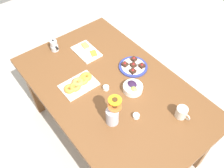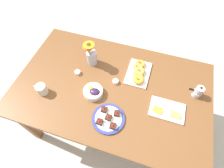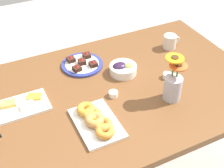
{
  "view_description": "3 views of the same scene",
  "coord_description": "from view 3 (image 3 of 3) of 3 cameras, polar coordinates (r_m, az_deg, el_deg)",
  "views": [
    {
      "loc": [
        0.98,
        -0.78,
        2.25
      ],
      "look_at": [
        0.0,
        0.0,
        0.78
      ],
      "focal_mm": 40.0,
      "sensor_mm": 36.0,
      "label": 1
    },
    {
      "loc": [
        -0.23,
        0.73,
        1.96
      ],
      "look_at": [
        0.0,
        0.0,
        0.78
      ],
      "focal_mm": 28.0,
      "sensor_mm": 36.0,
      "label": 2
    },
    {
      "loc": [
        -0.56,
        -1.14,
        1.81
      ],
      "look_at": [
        0.0,
        0.0,
        0.78
      ],
      "focal_mm": 50.0,
      "sensor_mm": 36.0,
      "label": 3
    }
  ],
  "objects": [
    {
      "name": "cheese_platter",
      "position": [
        1.62,
        -16.12,
        -3.78
      ],
      "size": [
        0.26,
        0.17,
        0.03
      ],
      "color": "white",
      "rests_on": "dining_table"
    },
    {
      "name": "dining_table",
      "position": [
        1.72,
        0.0,
        -3.25
      ],
      "size": [
        1.6,
        1.0,
        0.74
      ],
      "color": "brown",
      "rests_on": "ground_plane"
    },
    {
      "name": "flower_vase",
      "position": [
        1.59,
        11.11,
        -0.2
      ],
      "size": [
        0.11,
        0.11,
        0.24
      ],
      "color": "#B2B2BC",
      "rests_on": "dining_table"
    },
    {
      "name": "croissant_platter",
      "position": [
        1.46,
        -2.94,
        -6.7
      ],
      "size": [
        0.19,
        0.29,
        0.05
      ],
      "color": "white",
      "rests_on": "dining_table"
    },
    {
      "name": "grape_bowl",
      "position": [
        1.76,
        1.99,
        2.82
      ],
      "size": [
        0.15,
        0.15,
        0.07
      ],
      "color": "white",
      "rests_on": "dining_table"
    },
    {
      "name": "jam_cup_honey",
      "position": [
        1.76,
        10.05,
        1.58
      ],
      "size": [
        0.05,
        0.05,
        0.03
      ],
      "color": "white",
      "rests_on": "dining_table"
    },
    {
      "name": "coffee_mug",
      "position": [
        2.01,
        10.56,
        7.67
      ],
      "size": [
        0.12,
        0.08,
        0.09
      ],
      "color": "beige",
      "rests_on": "dining_table"
    },
    {
      "name": "jam_cup_berry",
      "position": [
        1.62,
        0.24,
        -1.79
      ],
      "size": [
        0.05,
        0.05,
        0.03
      ],
      "color": "white",
      "rests_on": "dining_table"
    },
    {
      "name": "dessert_plate",
      "position": [
        1.84,
        -5.49,
        3.64
      ],
      "size": [
        0.24,
        0.24,
        0.05
      ],
      "color": "navy",
      "rests_on": "dining_table"
    }
  ]
}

